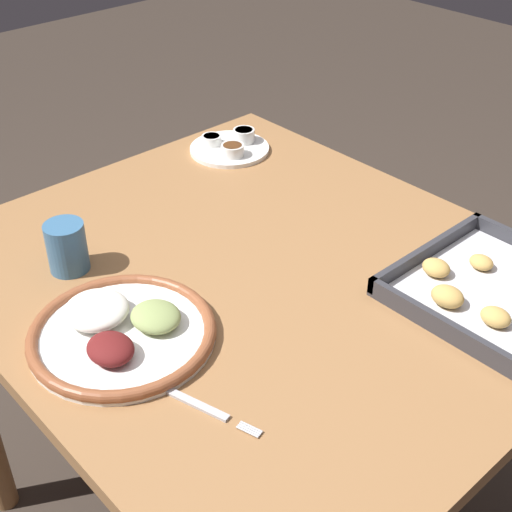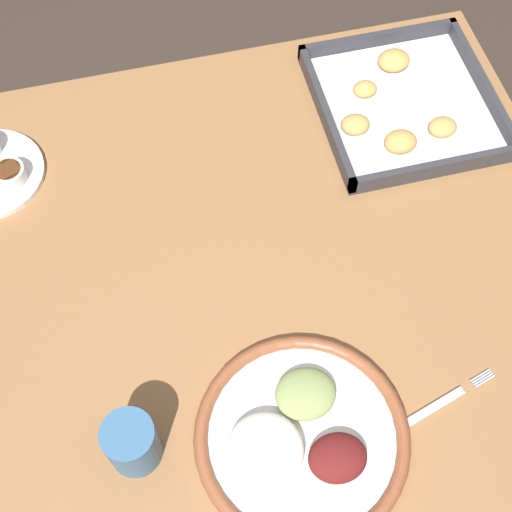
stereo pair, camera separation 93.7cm
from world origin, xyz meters
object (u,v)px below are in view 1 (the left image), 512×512
Objects in this scene: fork at (188,400)px; baking_tray at (494,290)px; drinking_cup at (67,247)px; saucer_plate at (230,146)px; dinner_plate at (121,331)px.

baking_tray is (0.15, 0.53, 0.01)m from fork.
drinking_cup is (-0.40, 0.04, 0.04)m from fork.
saucer_plate is at bearing 177.79° from baking_tray.
dinner_plate is 3.21× the size of drinking_cup.
fork is 0.80m from saucer_plate.
baking_tray is 3.45× the size of drinking_cup.
dinner_plate is 1.60× the size of saucer_plate.
saucer_plate is 2.00× the size of drinking_cup.
saucer_plate is at bearing 119.03° from fork.
drinking_cup is (-0.22, 0.04, 0.03)m from dinner_plate.
fork is (0.18, -0.01, -0.01)m from dinner_plate.
drinking_cup reaches higher than dinner_plate.
saucer_plate is at bearing 124.67° from dinner_plate.
dinner_plate is at bearing -9.44° from drinking_cup.
dinner_plate is 1.40× the size of fork.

